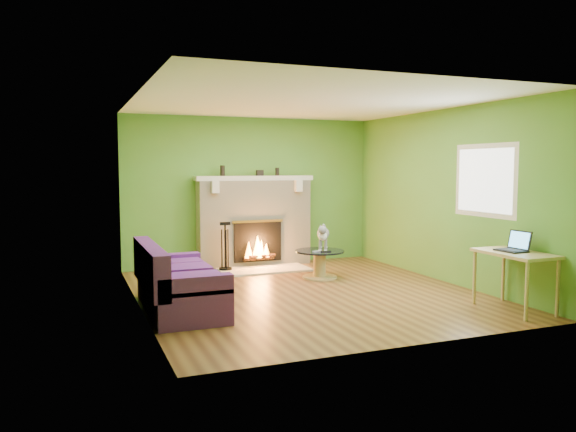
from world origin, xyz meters
The scene contains 22 objects.
floor centered at (0.00, 0.00, 0.00)m, with size 5.00×5.00×0.00m, color #573019.
ceiling centered at (0.00, 0.00, 2.60)m, with size 5.00×5.00×0.00m, color white.
wall_back centered at (0.00, 2.50, 1.30)m, with size 5.00×5.00×0.00m, color #52832B.
wall_front centered at (0.00, -2.50, 1.30)m, with size 5.00×5.00×0.00m, color #52832B.
wall_left centered at (-2.25, 0.00, 1.30)m, with size 5.00×5.00×0.00m, color #52832B.
wall_right centered at (2.25, 0.00, 1.30)m, with size 5.00×5.00×0.00m, color #52832B.
window_frame centered at (2.24, -0.90, 1.55)m, with size 1.20×1.20×0.00m, color silver.
window_pane centered at (2.23, -0.90, 1.55)m, with size 1.06×1.06×0.00m, color white.
fireplace centered at (0.00, 2.32, 0.77)m, with size 2.10×0.46×1.58m.
hearth centered at (0.00, 1.80, 0.01)m, with size 1.50×0.75×0.03m, color beige.
mantel centered at (0.00, 2.30, 1.54)m, with size 2.10×0.28×0.08m, color beige.
sofa centered at (-1.86, -0.30, 0.32)m, with size 0.86×1.82×0.81m.
coffee_table centered at (0.60, 0.87, 0.25)m, with size 0.77×0.77×0.44m.
desk centered at (1.95, -1.80, 0.63)m, with size 0.56×0.96×0.71m.
cat centered at (0.68, 0.92, 0.64)m, with size 0.25×0.67×0.42m, color slate, non-canonical shape.
remote_silver centered at (0.50, 0.75, 0.44)m, with size 0.17×0.04×0.02m, color #979799.
remote_black centered at (0.62, 0.69, 0.44)m, with size 0.16×0.04×0.02m, color black.
laptop centered at (1.93, -1.75, 0.84)m, with size 0.29×0.34×0.25m, color black, non-canonical shape.
fire_tools centered at (-0.63, 1.95, 0.43)m, with size 0.21×0.21×0.80m, color black, non-canonical shape.
mantel_vase_left centered at (-0.56, 2.33, 1.67)m, with size 0.08×0.08×0.18m, color black.
mantel_vase_right centered at (0.43, 2.33, 1.65)m, with size 0.07×0.07×0.14m, color black.
mantel_box centered at (0.11, 2.33, 1.63)m, with size 0.12×0.08×0.10m, color black.
Camera 1 is at (-3.05, -7.01, 1.73)m, focal length 35.00 mm.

